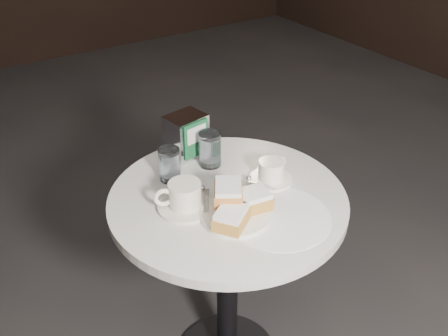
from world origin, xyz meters
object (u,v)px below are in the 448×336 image
at_px(coffee_cup_right, 271,172).
at_px(napkin_dispenser, 186,135).
at_px(water_glass_left, 170,165).
at_px(water_glass_right, 210,150).
at_px(coffee_cup_left, 184,198).
at_px(beignet_plate, 237,207).
at_px(cafe_table, 227,247).

bearing_deg(coffee_cup_right, napkin_dispenser, 100.49).
height_order(coffee_cup_right, water_glass_left, water_glass_left).
distance_m(water_glass_left, water_glass_right, 0.15).
relative_size(coffee_cup_left, napkin_dispenser, 1.43).
xyz_separation_m(beignet_plate, coffee_cup_right, (0.19, 0.09, -0.01)).
bearing_deg(coffee_cup_left, water_glass_left, 95.41).
xyz_separation_m(coffee_cup_left, napkin_dispenser, (0.15, 0.25, 0.03)).
distance_m(cafe_table, beignet_plate, 0.26).
xyz_separation_m(water_glass_left, napkin_dispenser, (0.12, 0.10, 0.02)).
height_order(coffee_cup_left, coffee_cup_right, coffee_cup_left).
bearing_deg(cafe_table, napkin_dispenser, 86.14).
height_order(water_glass_left, napkin_dispenser, napkin_dispenser).
relative_size(coffee_cup_right, water_glass_left, 1.55).
bearing_deg(cafe_table, water_glass_right, 74.56).
relative_size(beignet_plate, coffee_cup_right, 1.49).
relative_size(beignet_plate, water_glass_right, 2.14).
distance_m(coffee_cup_left, water_glass_left, 0.16).
distance_m(coffee_cup_right, water_glass_left, 0.31).
bearing_deg(napkin_dispenser, water_glass_left, -148.98).
bearing_deg(water_glass_left, water_glass_right, 1.52).
distance_m(water_glass_left, napkin_dispenser, 0.16).
bearing_deg(napkin_dispenser, water_glass_right, -82.94).
height_order(coffee_cup_right, water_glass_right, water_glass_right).
bearing_deg(napkin_dispenser, cafe_table, -103.76).
xyz_separation_m(cafe_table, coffee_cup_right, (0.15, -0.01, 0.23)).
height_order(beignet_plate, water_glass_left, water_glass_left).
bearing_deg(water_glass_right, beignet_plate, -107.13).
relative_size(cafe_table, coffee_cup_right, 4.57).
distance_m(beignet_plate, water_glass_left, 0.28).
height_order(cafe_table, napkin_dispenser, napkin_dispenser).
bearing_deg(beignet_plate, cafe_table, 69.95).
relative_size(coffee_cup_left, coffee_cup_right, 1.23).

